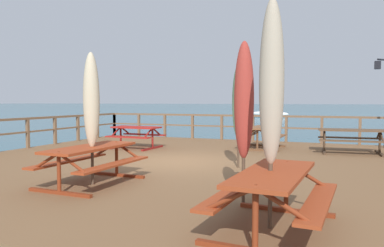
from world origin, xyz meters
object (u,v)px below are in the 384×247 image
object	(u,v)px
picnic_table_mid_left	(262,133)
patio_umbrella_tall_back_right	(244,101)
picnic_table_front_right	(91,156)
picnic_table_back_right	(352,136)
picnic_table_back_left	(273,187)
patio_umbrella_short_back	(91,101)
patio_umbrella_tall_mid_left	(239,102)
patio_umbrella_tall_back_left	(272,83)
picnic_table_front_left	(136,133)
sailboat_distant	(269,114)
lamp_post_hooked	(383,89)

from	to	relation	value
picnic_table_mid_left	patio_umbrella_tall_back_right	world-z (taller)	patio_umbrella_tall_back_right
picnic_table_front_right	patio_umbrella_tall_back_right	xyz separation A→B (m)	(3.19, -0.26, 1.11)
picnic_table_back_right	picnic_table_back_left	size ratio (longest dim) A/B	0.98
picnic_table_back_left	patio_umbrella_short_back	world-z (taller)	patio_umbrella_short_back
patio_umbrella_tall_mid_left	patio_umbrella_tall_back_left	bearing A→B (deg)	-69.85
picnic_table_front_left	sailboat_distant	world-z (taller)	sailboat_distant
patio_umbrella_tall_back_left	picnic_table_back_left	bearing A→B (deg)	-49.52
picnic_table_mid_left	patio_umbrella_tall_back_right	bearing A→B (deg)	-81.06
picnic_table_front_left	patio_umbrella_short_back	distance (m)	5.96
picnic_table_front_right	patio_umbrella_short_back	size ratio (longest dim) A/B	0.82
picnic_table_mid_left	sailboat_distant	distance (m)	44.83
picnic_table_back_right	picnic_table_back_left	world-z (taller)	same
picnic_table_front_left	picnic_table_mid_left	bearing A→B (deg)	20.67
picnic_table_mid_left	sailboat_distant	xyz separation A→B (m)	(-7.73, 44.15, -0.77)
picnic_table_front_right	picnic_table_back_right	distance (m)	8.47
patio_umbrella_tall_mid_left	patio_umbrella_tall_back_left	world-z (taller)	patio_umbrella_tall_back_left
patio_umbrella_tall_back_right	lamp_post_hooked	size ratio (longest dim) A/B	0.82
picnic_table_mid_left	picnic_table_back_left	bearing A→B (deg)	-77.77
picnic_table_back_left	picnic_table_mid_left	xyz separation A→B (m)	(-1.81, 8.34, -0.01)
patio_umbrella_tall_back_left	lamp_post_hooked	size ratio (longest dim) A/B	0.93
picnic_table_back_right	patio_umbrella_tall_back_left	world-z (taller)	patio_umbrella_tall_back_left
picnic_table_back_right	patio_umbrella_short_back	distance (m)	8.53
picnic_table_front_left	patio_umbrella_tall_mid_left	distance (m)	5.16
picnic_table_front_right	patio_umbrella_tall_mid_left	bearing A→B (deg)	52.37
picnic_table_back_left	lamp_post_hooked	size ratio (longest dim) A/B	0.67
picnic_table_back_left	patio_umbrella_tall_mid_left	world-z (taller)	patio_umbrella_tall_mid_left
sailboat_distant	patio_umbrella_short_back	bearing A→B (deg)	-83.60
lamp_post_hooked	sailboat_distant	distance (m)	44.08
patio_umbrella_tall_back_left	picnic_table_back_right	bearing A→B (deg)	82.01
picnic_table_mid_left	picnic_table_front_right	bearing A→B (deg)	-106.32
picnic_table_front_right	lamp_post_hooked	distance (m)	10.68
patio_umbrella_tall_back_left	sailboat_distant	bearing A→B (deg)	100.26
picnic_table_front_left	picnic_table_back_left	bearing A→B (deg)	-48.52
picnic_table_front_left	patio_umbrella_tall_mid_left	xyz separation A→B (m)	(4.38, -2.49, 1.10)
picnic_table_mid_left	patio_umbrella_tall_mid_left	world-z (taller)	patio_umbrella_tall_mid_left
picnic_table_back_right	patio_umbrella_tall_mid_left	xyz separation A→B (m)	(-2.69, -3.94, 1.09)
patio_umbrella_tall_mid_left	picnic_table_mid_left	bearing A→B (deg)	92.98
picnic_table_front_right	picnic_table_back_left	bearing A→B (deg)	-19.19
patio_umbrella_tall_back_left	lamp_post_hooked	bearing A→B (deg)	77.68
patio_umbrella_tall_mid_left	sailboat_distant	distance (m)	48.90
patio_umbrella_short_back	patio_umbrella_tall_back_right	size ratio (longest dim) A/B	1.00
patio_umbrella_tall_mid_left	sailboat_distant	size ratio (longest dim) A/B	0.34
patio_umbrella_tall_back_right	patio_umbrella_tall_back_left	world-z (taller)	patio_umbrella_tall_back_left
picnic_table_front_right	sailboat_distant	world-z (taller)	sailboat_distant
picnic_table_back_right	lamp_post_hooked	xyz separation A→B (m)	(1.04, 1.83, 1.55)
picnic_table_front_left	patio_umbrella_tall_back_left	world-z (taller)	patio_umbrella_tall_back_left
picnic_table_front_left	patio_umbrella_tall_mid_left	world-z (taller)	patio_umbrella_tall_mid_left
picnic_table_front_left	picnic_table_mid_left	size ratio (longest dim) A/B	0.96
lamp_post_hooked	patio_umbrella_tall_back_left	bearing A→B (deg)	-102.32
picnic_table_back_right	patio_umbrella_tall_back_right	bearing A→B (deg)	-103.88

